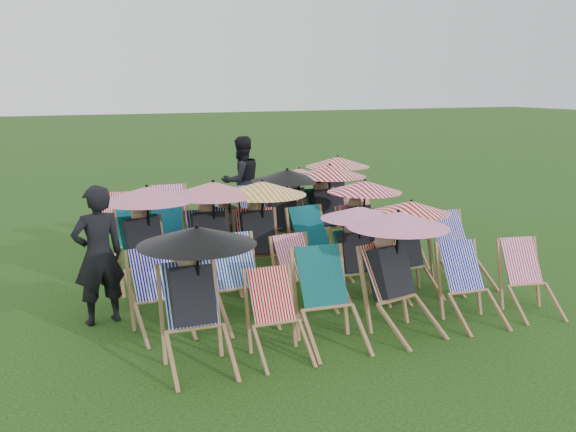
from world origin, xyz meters
name	(u,v)px	position (x,y,z in m)	size (l,w,h in m)	color
ground	(291,281)	(0.00, 0.00, 0.00)	(100.00, 100.00, 0.00)	black
deckchair_0	(196,295)	(-1.94, -2.11, 0.73)	(1.16, 1.21, 1.38)	#9E7149
deckchair_1	(279,317)	(-1.13, -2.24, 0.42)	(0.60, 0.81, 0.84)	#9E7149
deckchair_2	(331,300)	(-0.51, -2.17, 0.49)	(0.73, 0.96, 0.98)	#9E7149
deckchair_3	(400,270)	(0.35, -2.15, 0.71)	(1.13, 1.23, 1.35)	#9E7149
deckchair_4	(472,286)	(1.28, -2.26, 0.44)	(0.65, 0.86, 0.88)	#9E7149
deckchair_5	(531,279)	(2.13, -2.30, 0.43)	(0.71, 0.88, 0.85)	#9E7149
deckchair_6	(160,294)	(-2.08, -1.12, 0.44)	(0.65, 0.86, 0.89)	#9E7149
deckchair_7	(242,282)	(-1.14, -1.18, 0.48)	(0.66, 0.91, 0.97)	#9E7149
deckchair_8	(304,275)	(-0.30, -1.06, 0.43)	(0.65, 0.85, 0.86)	#9E7149
deckchair_9	(359,251)	(0.50, -1.02, 0.63)	(1.01, 1.06, 1.19)	#9E7149
deckchair_10	(411,246)	(1.23, -1.09, 0.64)	(1.03, 1.06, 1.22)	#9E7149
deckchair_11	(462,251)	(2.04, -1.10, 0.49)	(0.67, 0.92, 0.97)	#9E7149
deckchair_12	(148,240)	(-1.94, 0.13, 0.76)	(1.21, 1.28, 1.43)	#9E7149
deckchair_13	(212,234)	(-1.08, 0.14, 0.76)	(1.21, 1.28, 1.44)	#9E7149
deckchair_14	(261,232)	(-0.43, 0.03, 0.75)	(1.20, 1.28, 1.42)	#9E7149
deckchair_15	(319,245)	(0.43, 0.00, 0.49)	(0.74, 0.96, 0.97)	#9E7149
deckchair_16	(366,223)	(1.28, 0.15, 0.69)	(1.10, 1.20, 1.31)	#9E7149
deckchair_17	(405,237)	(1.94, 0.11, 0.42)	(0.70, 0.87, 0.84)	#9E7149
deckchair_18	(137,240)	(-1.89, 1.20, 0.51)	(0.80, 1.02, 1.02)	#9E7149
deckchair_19	(178,239)	(-1.29, 1.17, 0.48)	(0.80, 1.00, 0.96)	#9E7149
deckchair_20	(230,223)	(-0.46, 1.29, 0.62)	(0.99, 1.03, 1.17)	#9E7149
deckchair_21	(286,211)	(0.50, 1.32, 0.73)	(1.16, 1.24, 1.38)	#9E7149
deckchair_22	(330,207)	(1.26, 1.27, 0.74)	(1.19, 1.25, 1.41)	#9E7149
deckchair_23	(368,225)	(1.89, 1.11, 0.42)	(0.60, 0.80, 0.83)	#9E7149
deckchair_24	(120,226)	(-1.95, 2.32, 0.49)	(0.76, 0.97, 0.97)	#9E7149
deckchair_25	(173,219)	(-1.08, 2.37, 0.51)	(0.75, 1.00, 1.03)	#9E7149
deckchair_26	(217,218)	(-0.32, 2.36, 0.48)	(0.80, 0.99, 0.96)	#9E7149
deckchair_27	(258,215)	(0.43, 2.39, 0.46)	(0.67, 0.89, 0.93)	#9E7149
deckchair_28	(300,202)	(1.22, 2.33, 0.65)	(1.04, 1.13, 1.23)	#9E7149
deckchair_29	(338,193)	(2.01, 2.40, 0.74)	(1.18, 1.24, 1.40)	#9E7149
person_left	(98,255)	(-2.64, -0.55, 0.81)	(0.59, 0.39, 1.62)	black
person_rear	(241,181)	(0.59, 3.70, 0.86)	(0.84, 0.65, 1.73)	black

